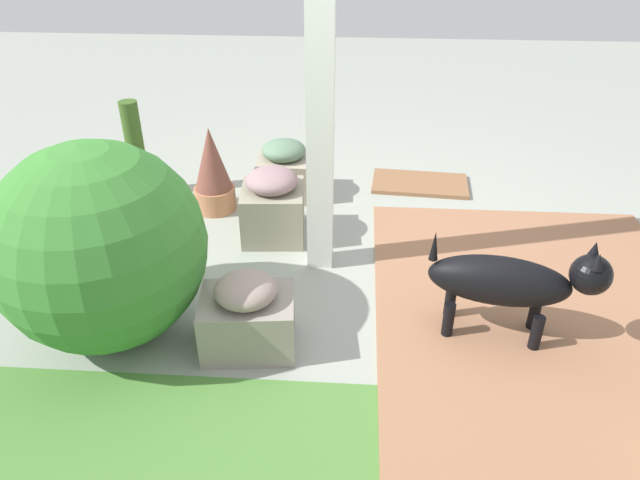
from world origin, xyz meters
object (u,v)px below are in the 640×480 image
object	(u,v)px
terracotta_pot_broad	(94,213)
terracotta_pot_tall	(138,161)
stone_planter_nearest	(284,170)
doormat	(420,184)
terracotta_pot_spiky	(213,172)
dog	(512,281)
porch_pillar	(320,70)
stone_planter_near	(273,205)
stone_planter_far	(248,316)
round_shrub	(100,247)

from	to	relation	value
terracotta_pot_broad	terracotta_pot_tall	bearing A→B (deg)	-91.08
stone_planter_nearest	terracotta_pot_tall	world-z (taller)	terracotta_pot_tall
stone_planter_nearest	doormat	distance (m)	1.05
terracotta_pot_spiky	doormat	size ratio (longest dim) A/B	0.85
terracotta_pot_spiky	dog	distance (m)	2.17
porch_pillar	terracotta_pot_tall	xyz separation A→B (m)	(1.39, -0.85, -0.93)
stone_planter_near	doormat	xyz separation A→B (m)	(-1.02, -0.81, -0.21)
stone_planter_near	terracotta_pot_tall	distance (m)	1.21
stone_planter_far	stone_planter_nearest	bearing A→B (deg)	-89.37
porch_pillar	doormat	distance (m)	1.75
terracotta_pot_tall	round_shrub	bearing A→B (deg)	103.70
round_shrub	terracotta_pot_spiky	bearing A→B (deg)	-99.53
porch_pillar	terracotta_pot_tall	bearing A→B (deg)	-31.32
stone_planter_near	terracotta_pot_spiky	xyz separation A→B (m)	(0.46, -0.34, 0.07)
stone_planter_near	terracotta_pot_tall	size ratio (longest dim) A/B	0.68
stone_planter_far	terracotta_pot_tall	world-z (taller)	terracotta_pot_tall
stone_planter_near	terracotta_pot_spiky	bearing A→B (deg)	-36.22
stone_planter_near	dog	distance (m)	1.60
stone_planter_near	doormat	distance (m)	1.32
dog	stone_planter_nearest	bearing A→B (deg)	-49.26
dog	doormat	bearing A→B (deg)	-80.56
stone_planter_near	dog	size ratio (longest dim) A/B	0.56
terracotta_pot_broad	dog	size ratio (longest dim) A/B	0.51
stone_planter_near	stone_planter_far	size ratio (longest dim) A/B	0.97
stone_planter_nearest	doormat	xyz separation A→B (m)	(-1.02, -0.21, -0.18)
stone_planter_near	terracotta_pot_spiky	world-z (taller)	terracotta_pot_spiky
stone_planter_far	dog	world-z (taller)	dog
stone_planter_far	terracotta_pot_broad	size ratio (longest dim) A/B	1.12
stone_planter_near	round_shrub	size ratio (longest dim) A/B	0.46
round_shrub	doormat	world-z (taller)	round_shrub
dog	doormat	distance (m)	1.78
terracotta_pot_tall	terracotta_pot_broad	distance (m)	0.78
stone_planter_nearest	terracotta_pot_broad	size ratio (longest dim) A/B	0.97
terracotta_pot_broad	dog	bearing A→B (deg)	163.86
terracotta_pot_tall	terracotta_pot_spiky	size ratio (longest dim) A/B	1.15
stone_planter_nearest	doormat	bearing A→B (deg)	-168.13
porch_pillar	doormat	world-z (taller)	porch_pillar
round_shrub	doormat	size ratio (longest dim) A/B	1.43
dog	terracotta_pot_broad	bearing A→B (deg)	-16.14
terracotta_pot_tall	stone_planter_nearest	bearing A→B (deg)	-177.62
stone_planter_near	stone_planter_far	distance (m)	1.08
terracotta_pot_spiky	stone_planter_nearest	bearing A→B (deg)	-150.61
terracotta_pot_spiky	stone_planter_near	bearing A→B (deg)	143.78
stone_planter_near	stone_planter_far	xyz separation A→B (m)	(-0.02, 1.08, -0.04)
porch_pillar	round_shrub	size ratio (longest dim) A/B	2.30
terracotta_pot_spiky	porch_pillar	bearing A→B (deg)	141.31
terracotta_pot_tall	doormat	xyz separation A→B (m)	(-2.09, -0.26, -0.24)
terracotta_pot_spiky	dog	world-z (taller)	terracotta_pot_spiky
terracotta_pot_broad	porch_pillar	bearing A→B (deg)	177.12
stone_planter_far	terracotta_pot_spiky	xyz separation A→B (m)	(0.48, -1.42, 0.10)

